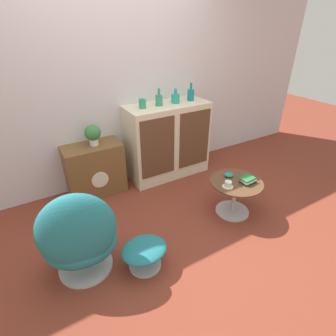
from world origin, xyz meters
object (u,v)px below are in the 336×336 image
at_px(tv_console, 95,169).
at_px(teacup, 228,185).
at_px(book_stack, 248,180).
at_px(coffee_table, 235,192).
at_px(vase_inner_left, 159,100).
at_px(vase_inner_right, 175,98).
at_px(ottoman, 144,251).
at_px(egg_chair, 79,238).
at_px(vase_leftmost, 142,104).
at_px(vase_rightmost, 191,95).
at_px(potted_plant, 93,134).
at_px(bowl, 229,175).
at_px(sideboard, 168,141).

relative_size(tv_console, teacup, 5.84).
distance_m(tv_console, book_stack, 1.80).
xyz_separation_m(coffee_table, vase_inner_left, (-0.31, 1.14, 0.80)).
distance_m(tv_console, vase_inner_right, 1.34).
height_order(ottoman, coffee_table, coffee_table).
bearing_deg(tv_console, book_stack, -44.86).
xyz_separation_m(ottoman, coffee_table, (1.19, 0.17, 0.10)).
xyz_separation_m(tv_console, egg_chair, (-0.47, -1.16, 0.08)).
xyz_separation_m(tv_console, vase_inner_left, (0.88, -0.05, 0.74)).
distance_m(vase_leftmost, book_stack, 1.49).
xyz_separation_m(vase_leftmost, teacup, (0.38, -1.17, -0.61)).
distance_m(tv_console, teacup, 1.60).
relative_size(vase_inner_right, vase_rightmost, 0.80).
bearing_deg(egg_chair, vase_inner_right, 35.03).
xyz_separation_m(coffee_table, vase_inner_right, (-0.07, 1.14, 0.79)).
relative_size(egg_chair, vase_inner_left, 4.08).
height_order(egg_chair, ottoman, egg_chair).
bearing_deg(tv_console, egg_chair, -111.91).
bearing_deg(tv_console, potted_plant, 0.70).
relative_size(tv_console, vase_inner_right, 3.78).
distance_m(coffee_table, bowl, 0.20).
distance_m(vase_rightmost, potted_plant, 1.35).
xyz_separation_m(egg_chair, vase_inner_left, (1.35, 1.11, 0.67)).
xyz_separation_m(tv_console, vase_leftmost, (0.66, -0.05, 0.73)).
bearing_deg(coffee_table, vase_inner_left, 105.16).
height_order(vase_leftmost, vase_inner_right, vase_inner_right).
distance_m(sideboard, coffee_table, 1.17).
height_order(vase_inner_left, book_stack, vase_inner_left).
relative_size(vase_inner_left, bowl, 2.02).
relative_size(potted_plant, bowl, 2.42).
bearing_deg(book_stack, teacup, 168.43).
height_order(coffee_table, vase_inner_right, vase_inner_right).
bearing_deg(ottoman, vase_inner_left, 56.05).
distance_m(coffee_table, teacup, 0.23).
height_order(vase_inner_left, bowl, vase_inner_left).
bearing_deg(bowl, ottoman, -165.93).
height_order(vase_leftmost, vase_rightmost, vase_rightmost).
distance_m(ottoman, coffee_table, 1.20).
xyz_separation_m(sideboard, vase_inner_right, (0.12, 0.00, 0.56)).
bearing_deg(vase_rightmost, coffee_table, -98.14).
bearing_deg(coffee_table, vase_rightmost, 81.86).
height_order(tv_console, ottoman, tv_console).
xyz_separation_m(vase_inner_left, bowl, (0.31, -1.01, -0.64)).
bearing_deg(vase_leftmost, vase_inner_right, -0.00).
distance_m(ottoman, vase_inner_right, 1.93).
distance_m(egg_chair, bowl, 1.66).
bearing_deg(vase_rightmost, potted_plant, 177.83).
bearing_deg(coffee_table, vase_inner_right, 93.62).
bearing_deg(vase_inner_right, book_stack, -82.86).
xyz_separation_m(teacup, book_stack, (0.23, -0.05, 0.00)).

